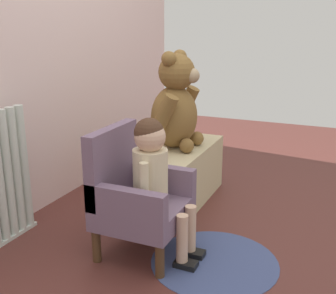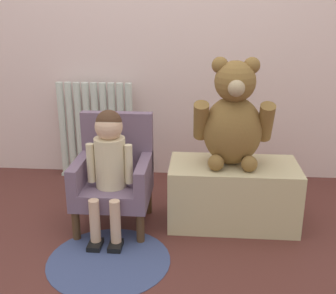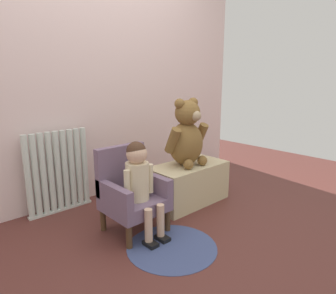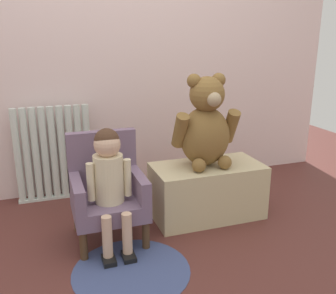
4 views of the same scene
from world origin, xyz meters
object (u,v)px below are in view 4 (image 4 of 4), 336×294
Objects in this scene: radiator at (54,154)px; floor_rug at (131,271)px; child_armchair at (107,190)px; child_figure at (109,173)px; low_bench at (207,191)px; large_teddy_bear at (206,126)px.

radiator reaches higher than floor_rug.
child_armchair is 0.91× the size of child_figure.
radiator is at bearing 111.74° from child_armchair.
low_bench is 0.45m from large_teddy_bear.
large_teddy_bear is (-0.02, 0.01, 0.45)m from low_bench.
child_armchair is at bearing -68.26° from radiator.
low_bench is 1.18× the size of floor_rug.
child_figure is at bearing -90.00° from child_armchair.
large_teddy_bear is at bearing 14.39° from child_figure.
child_armchair reaches higher than low_bench.
child_figure is 1.12× the size of floor_rug.
child_figure is 1.17× the size of large_teddy_bear.
large_teddy_bear reaches higher than low_bench.
low_bench is at bearing -36.59° from large_teddy_bear.
child_armchair is 1.06× the size of large_teddy_bear.
low_bench is 1.22× the size of large_teddy_bear.
floor_rug is at bearing -81.96° from child_figure.
radiator is 1.16m from low_bench.
child_armchair is at bearing -174.66° from large_teddy_bear.
child_figure is (0.27, -0.79, 0.10)m from radiator.
large_teddy_bear is at bearing -33.31° from radiator.
large_teddy_bear is (0.67, 0.17, 0.18)m from child_figure.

